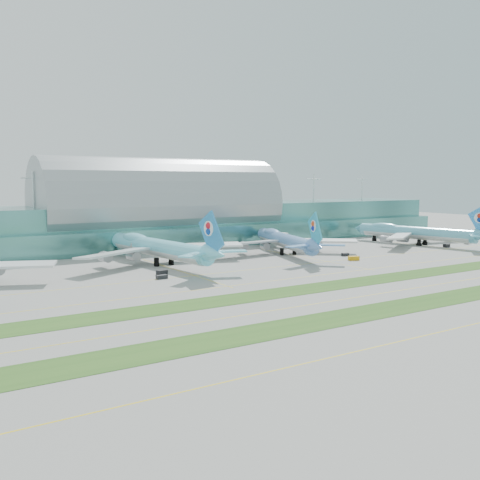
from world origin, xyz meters
TOP-DOWN VIEW (x-y plane):
  - ground at (0.00, 0.00)m, footprint 700.00×700.00m
  - terminal at (0.01, 128.79)m, footprint 340.00×69.10m
  - grass_strip_near at (0.00, -28.00)m, footprint 420.00×12.00m
  - grass_strip_far at (0.00, 2.00)m, footprint 420.00×12.00m
  - taxiline_b at (0.00, -14.00)m, footprint 420.00×0.35m
  - taxiline_c at (0.00, 18.00)m, footprint 420.00×0.35m
  - taxiline_d at (0.00, 40.00)m, footprint 420.00×0.35m
  - airliner_b at (-27.81, 69.90)m, footprint 70.04×79.94m
  - airliner_c at (31.42, 67.91)m, footprint 61.69×71.47m
  - airliner_d at (107.03, 60.49)m, footprint 64.99×74.64m
  - gse_c at (-36.23, 47.24)m, footprint 3.86×2.92m
  - gse_d at (-39.43, 40.21)m, footprint 3.64×1.94m
  - gse_e at (42.41, 36.81)m, footprint 4.61×3.19m
  - gse_f at (48.41, 48.00)m, footprint 3.30×2.09m
  - gse_g at (111.40, 44.69)m, footprint 3.49×2.23m
  - gse_h at (131.69, 47.76)m, footprint 3.54×2.48m

SIDE VIEW (x-z plane):
  - ground at x=0.00m, z-range 0.00..0.00m
  - taxiline_b at x=0.00m, z-range 0.00..0.01m
  - taxiline_c at x=0.00m, z-range 0.00..0.01m
  - taxiline_d at x=0.00m, z-range 0.00..0.01m
  - grass_strip_near at x=0.00m, z-range 0.00..0.08m
  - grass_strip_far at x=0.00m, z-range 0.00..0.08m
  - gse_d at x=-39.43m, z-range 0.00..1.24m
  - gse_f at x=48.41m, z-range 0.00..1.28m
  - gse_h at x=131.69m, z-range 0.00..1.36m
  - gse_g at x=111.40m, z-range 0.00..1.58m
  - gse_c at x=-36.23m, z-range 0.00..1.58m
  - gse_e at x=42.41m, z-range 0.00..1.69m
  - airliner_c at x=31.42m, z-range -3.85..16.25m
  - airliner_d at x=107.03m, z-range -3.95..16.69m
  - airliner_b at x=-27.81m, z-range -4.21..17.79m
  - terminal at x=0.01m, z-range -3.77..32.23m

